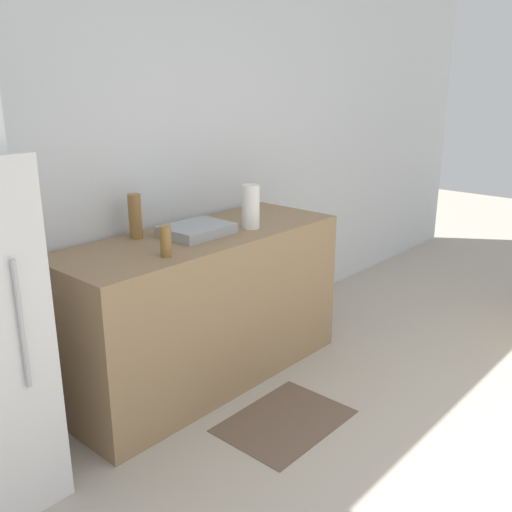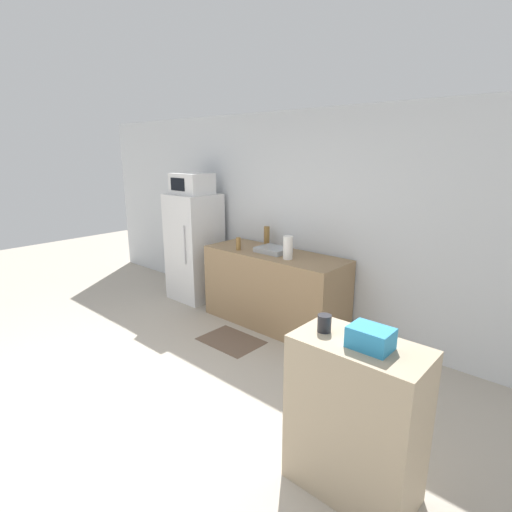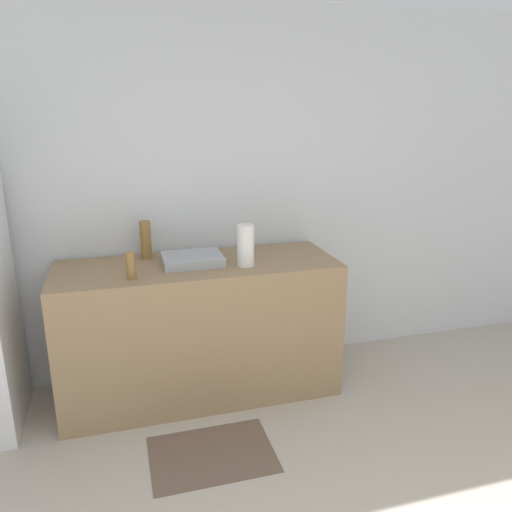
# 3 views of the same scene
# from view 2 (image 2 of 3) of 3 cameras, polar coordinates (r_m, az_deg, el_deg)

# --- Properties ---
(ground_plane) EXTENTS (14.00, 14.00, 0.00)m
(ground_plane) POSITION_cam_2_polar(r_m,az_deg,el_deg) (3.78, -23.21, -20.77)
(ground_plane) COLOR #B2A899
(wall_back) EXTENTS (8.00, 0.06, 2.60)m
(wall_back) POSITION_cam_2_polar(r_m,az_deg,el_deg) (5.04, 5.92, 5.27)
(wall_back) COLOR silver
(wall_back) RESTS_ON ground_plane
(refrigerator) EXTENTS (0.65, 0.64, 1.54)m
(refrigerator) POSITION_cam_2_polar(r_m,az_deg,el_deg) (5.87, -8.75, 1.26)
(refrigerator) COLOR silver
(refrigerator) RESTS_ON ground_plane
(microwave) EXTENTS (0.53, 0.42, 0.29)m
(microwave) POSITION_cam_2_polar(r_m,az_deg,el_deg) (5.73, -9.13, 10.17)
(microwave) COLOR white
(microwave) RESTS_ON refrigerator
(counter) EXTENTS (1.83, 0.66, 0.93)m
(counter) POSITION_cam_2_polar(r_m,az_deg,el_deg) (4.98, 2.58, -4.73)
(counter) COLOR #937551
(counter) RESTS_ON ground_plane
(sink_basin) EXTENTS (0.38, 0.30, 0.06)m
(sink_basin) POSITION_cam_2_polar(r_m,az_deg,el_deg) (4.86, 2.43, 0.89)
(sink_basin) COLOR #9EA3A8
(sink_basin) RESTS_ON counter
(bottle_tall) EXTENTS (0.07, 0.07, 0.26)m
(bottle_tall) POSITION_cam_2_polar(r_m,az_deg,el_deg) (5.17, 1.54, 2.84)
(bottle_tall) COLOR olive
(bottle_tall) RESTS_ON counter
(bottle_short) EXTENTS (0.06, 0.06, 0.16)m
(bottle_short) POSITION_cam_2_polar(r_m,az_deg,el_deg) (4.96, -2.53, 1.77)
(bottle_short) COLOR olive
(bottle_short) RESTS_ON counter
(shelf_cabinet) EXTENTS (0.80, 0.44, 1.04)m
(shelf_cabinet) POSITION_cam_2_polar(r_m,az_deg,el_deg) (2.74, 13.98, -21.66)
(shelf_cabinet) COLOR tan
(shelf_cabinet) RESTS_ON ground_plane
(basket) EXTENTS (0.24, 0.18, 0.13)m
(basket) POSITION_cam_2_polar(r_m,az_deg,el_deg) (2.40, 16.05, -11.18)
(basket) COLOR #2D8EC6
(basket) RESTS_ON shelf_cabinet
(jar) EXTENTS (0.09, 0.09, 0.11)m
(jar) POSITION_cam_2_polar(r_m,az_deg,el_deg) (2.55, 9.74, -9.45)
(jar) COLOR #232328
(jar) RESTS_ON shelf_cabinet
(paper_towel_roll) EXTENTS (0.11, 0.11, 0.27)m
(paper_towel_roll) POSITION_cam_2_polar(r_m,az_deg,el_deg) (4.54, 4.58, 1.20)
(paper_towel_roll) COLOR white
(paper_towel_roll) RESTS_ON counter
(kitchen_rug) EXTENTS (0.70, 0.50, 0.01)m
(kitchen_rug) POSITION_cam_2_polar(r_m,az_deg,el_deg) (4.72, -3.60, -11.95)
(kitchen_rug) COLOR brown
(kitchen_rug) RESTS_ON ground_plane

